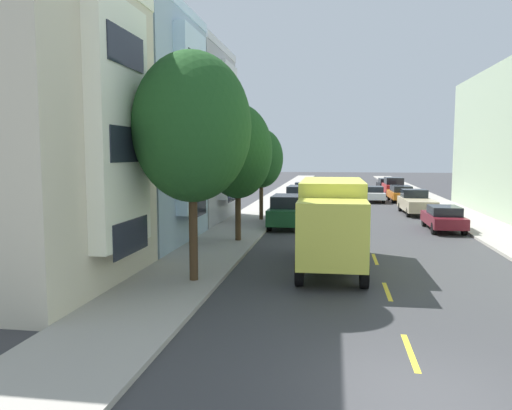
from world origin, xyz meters
name	(u,v)px	position (x,y,z in m)	size (l,w,h in m)	color
ground_plane	(357,211)	(0.00, 30.00, 0.00)	(160.00, 160.00, 0.00)	#38383A
sidewalk_left	(262,211)	(-7.10, 28.00, 0.07)	(3.20, 120.00, 0.14)	#A39E93
sidewalk_right	(460,215)	(7.10, 28.00, 0.07)	(3.20, 120.00, 0.14)	#A39E93
lane_centerline_dashes	(360,220)	(0.00, 24.50, 0.00)	(0.14, 47.20, 0.01)	yellow
townhouse_second_powder_blue	(51,132)	(-15.58, 13.92, 5.45)	(14.58, 7.85, 11.31)	#9EB7CC
townhouse_third_dove_grey	(146,139)	(-13.79, 21.98, 5.37)	(11.00, 7.85, 11.13)	#A8A8AD
street_tree_nearest	(192,127)	(-6.40, 6.97, 5.27)	(3.93, 3.93, 7.62)	#47331E
street_tree_second	(238,152)	(-6.40, 14.88, 4.50)	(3.37, 3.37, 6.67)	#47331E
street_tree_third	(261,159)	(-6.40, 22.78, 4.08)	(2.81, 2.81, 5.84)	#47331E
delivery_box_truck	(332,219)	(-1.80, 10.21, 1.90)	(2.45, 7.25, 3.35)	#D8D84C
parked_wagon_orange	(400,193)	(4.23, 37.93, 0.80)	(1.95, 4.75, 1.50)	orange
parked_pickup_sky	(305,192)	(-4.47, 38.09, 0.83)	(2.16, 5.36, 1.73)	#7A9EC6
parked_hatchback_charcoal	(311,185)	(-4.45, 49.98, 0.76)	(1.84, 4.04, 1.50)	#333338
parked_suv_silver	(299,198)	(-4.38, 29.28, 0.99)	(2.08, 4.85, 1.93)	#B2B5BA
parked_sedan_burgundy	(443,218)	(4.46, 20.57, 0.75)	(1.82, 4.51, 1.43)	maroon
parked_suv_forest	(287,211)	(-4.49, 20.51, 0.99)	(1.99, 4.82, 1.93)	#194C28
parked_pickup_champagne	(416,203)	(4.20, 28.62, 0.83)	(2.14, 5.35, 1.73)	tan
parked_wagon_black	(386,184)	(4.25, 51.16, 0.80)	(1.90, 4.73, 1.50)	black
parked_suv_red	(394,186)	(4.34, 44.38, 0.99)	(2.00, 4.82, 1.93)	#AD1E1E
moving_white_sedan	(373,194)	(1.80, 37.59, 0.75)	(1.80, 4.50, 1.43)	silver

